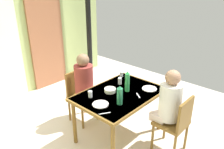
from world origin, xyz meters
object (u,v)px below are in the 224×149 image
Objects in this scene: chair_near_diner at (176,122)px; chair_far_diner at (80,93)px; water_bottle_green_near at (120,96)px; serving_bowl_center at (110,90)px; dining_table at (120,98)px; person_far_diner at (84,80)px; person_near_diner at (169,100)px; water_bottle_green_far at (127,82)px.

chair_near_diner and chair_far_diner have the same top height.
water_bottle_green_near is at bearing 128.41° from chair_near_diner.
chair_near_diner is at bearing -71.48° from serving_bowl_center.
chair_far_diner is 1.08m from water_bottle_green_near.
dining_table is at bearing -62.80° from serving_bowl_center.
serving_bowl_center is at bearing 117.20° from dining_table.
person_far_diner is at bearing 102.91° from chair_near_diner.
person_near_diner is 1.37m from person_far_diner.
person_far_diner is (-0.34, 1.46, 0.28)m from chair_near_diner.
water_bottle_green_far is (0.21, -0.70, 0.12)m from person_far_diner.
water_bottle_green_far is at bearing 106.98° from person_far_diner.
water_bottle_green_far is 1.85× the size of serving_bowl_center.
water_bottle_green_near is (-0.48, 0.60, 0.38)m from chair_near_diner.
serving_bowl_center reaches higher than dining_table.
chair_far_diner is 5.12× the size of serving_bowl_center.
serving_bowl_center is (-0.31, 0.79, -0.00)m from person_near_diner.
person_far_diner is at bearing 104.19° from person_near_diner.
person_far_diner is at bearing 106.98° from water_bottle_green_far.
chair_far_diner is (-0.09, 0.80, -0.17)m from dining_table.
chair_far_diner is (-0.34, 1.60, 0.00)m from chair_near_diner.
dining_table is at bearing 163.21° from water_bottle_green_far.
water_bottle_green_near is at bearing -155.75° from water_bottle_green_far.
person_near_diner is at bearing 104.19° from person_far_diner.
water_bottle_green_far is (0.12, -0.04, 0.23)m from dining_table.
water_bottle_green_near is 0.84× the size of water_bottle_green_far.
water_bottle_green_far is (0.36, 0.16, 0.03)m from water_bottle_green_near.
person_near_diner is (0.34, -1.46, 0.28)m from chair_far_diner.
chair_near_diner is at bearing -51.59° from water_bottle_green_near.
water_bottle_green_near is 1.55× the size of serving_bowl_center.
person_far_diner reaches higher than water_bottle_green_near.
water_bottle_green_near is at bearing 81.90° from chair_far_diner.
chair_near_diner is 1.53m from person_far_diner.
serving_bowl_center is (-0.07, 0.13, 0.11)m from dining_table.
person_near_diner reaches higher than water_bottle_green_near.
chair_near_diner is 0.87m from water_bottle_green_far.
water_bottle_green_far reaches higher than chair_far_diner.
chair_far_diner reaches higher than serving_bowl_center.
water_bottle_green_far reaches higher than serving_bowl_center.
person_near_diner and person_far_diner have the same top height.
person_far_diner is 2.93× the size of water_bottle_green_near.
person_near_diner is 2.93× the size of water_bottle_green_near.
dining_table is at bearing 110.27° from person_near_diner.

